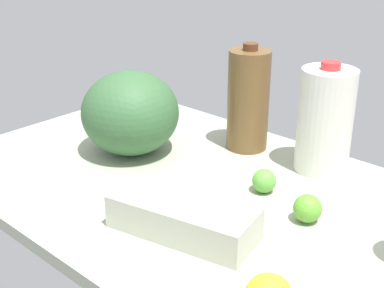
% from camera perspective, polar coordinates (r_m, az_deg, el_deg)
% --- Properties ---
extents(countertop, '(1.20, 0.76, 0.03)m').
position_cam_1_polar(countertop, '(1.25, 0.00, -4.84)').
color(countertop, '#A5AE96').
rests_on(countertop, ground).
extents(egg_carton, '(0.31, 0.18, 0.07)m').
position_cam_1_polar(egg_carton, '(1.05, -0.95, -7.84)').
color(egg_carton, beige).
rests_on(egg_carton, countertop).
extents(watermelon, '(0.25, 0.25, 0.22)m').
position_cam_1_polar(watermelon, '(1.37, -6.60, 3.33)').
color(watermelon, '#376338').
rests_on(watermelon, countertop).
extents(chocolate_milk_jug, '(0.11, 0.11, 0.28)m').
position_cam_1_polar(chocolate_milk_jug, '(1.39, 6.02, 4.70)').
color(chocolate_milk_jug, brown).
rests_on(chocolate_milk_jug, countertop).
extents(milk_jug, '(0.13, 0.13, 0.27)m').
position_cam_1_polar(milk_jug, '(1.30, 14.01, 2.45)').
color(milk_jug, white).
rests_on(milk_jug, countertop).
extents(lime_loose, '(0.06, 0.06, 0.06)m').
position_cam_1_polar(lime_loose, '(1.11, 12.22, -6.73)').
color(lime_loose, '#60AB32').
rests_on(lime_loose, countertop).
extents(orange_far_back, '(0.08, 0.08, 0.08)m').
position_cam_1_polar(orange_far_back, '(1.70, -9.16, 4.79)').
color(orange_far_back, orange).
rests_on(orange_far_back, countertop).
extents(lime_near_front, '(0.05, 0.05, 0.05)m').
position_cam_1_polar(lime_near_front, '(1.21, 7.70, -3.92)').
color(lime_near_front, '#60AE40').
rests_on(lime_near_front, countertop).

